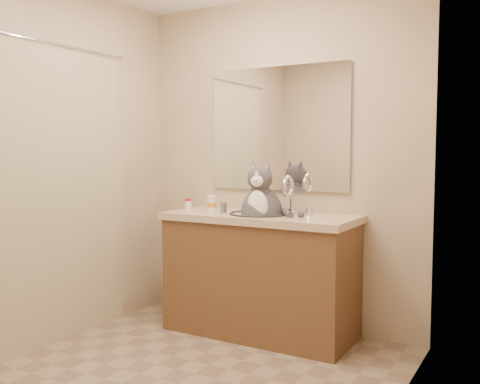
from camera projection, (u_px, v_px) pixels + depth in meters
name	position (u px, v px, depth m)	size (l,w,h in m)	color
room	(177.00, 167.00, 2.86)	(2.22, 2.52, 2.42)	gray
vanity	(260.00, 271.00, 3.75)	(1.34, 0.59, 1.12)	brown
mirror	(278.00, 129.00, 3.90)	(1.10, 0.02, 0.90)	white
shower_curtain	(56.00, 190.00, 3.48)	(0.02, 1.30, 1.93)	#C1B992
cat	(261.00, 210.00, 3.70)	(0.46, 0.37, 0.58)	#414045
pill_bottle_redcap	(188.00, 204.00, 3.98)	(0.06, 0.06, 0.08)	white
pill_bottle_orange	(212.00, 204.00, 3.89)	(0.07, 0.07, 0.11)	white
grey_canister	(224.00, 208.00, 3.78)	(0.05, 0.05, 0.07)	slate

